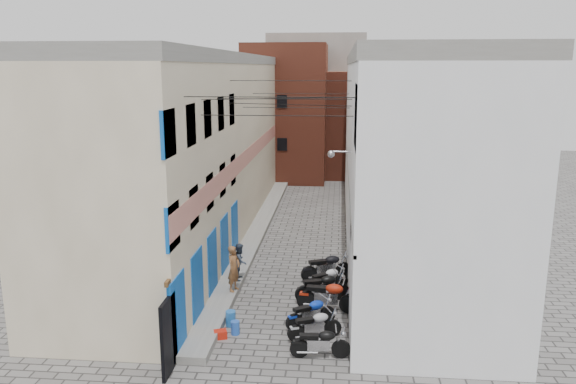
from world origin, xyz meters
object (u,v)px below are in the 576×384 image
(red_crate, at_px, (220,334))
(motorcycle_e, at_px, (322,286))
(water_jug_near, at_px, (235,328))
(motorcycle_a, at_px, (320,341))
(motorcycle_c, at_px, (311,312))
(motorcycle_g, at_px, (327,266))
(person_b, at_px, (240,261))
(motorcycle_d, at_px, (328,294))
(person_a, at_px, (234,268))
(motorcycle_f, at_px, (327,279))
(water_jug_far, at_px, (231,318))
(motorcycle_b, at_px, (315,324))

(red_crate, bearing_deg, motorcycle_e, 45.62)
(motorcycle_e, bearing_deg, water_jug_near, -60.55)
(motorcycle_a, bearing_deg, motorcycle_c, -172.68)
(motorcycle_g, bearing_deg, person_b, -99.56)
(motorcycle_d, distance_m, red_crate, 4.07)
(motorcycle_a, relative_size, person_a, 1.03)
(motorcycle_a, xyz_separation_m, motorcycle_e, (-0.07, 4.08, 0.07))
(motorcycle_f, distance_m, red_crate, 5.21)
(motorcycle_f, xyz_separation_m, water_jug_far, (-3.10, -3.16, -0.28))
(motorcycle_b, distance_m, motorcycle_g, 5.01)
(motorcycle_a, xyz_separation_m, motorcycle_b, (-0.21, 1.13, -0.00))
(person_a, xyz_separation_m, person_b, (0.02, 1.20, -0.14))
(motorcycle_d, xyz_separation_m, motorcycle_e, (-0.21, 0.86, -0.04))
(motorcycle_a, relative_size, motorcycle_f, 0.96)
(person_b, distance_m, water_jug_far, 3.66)
(motorcycle_g, bearing_deg, motorcycle_c, -27.77)
(motorcycle_a, distance_m, water_jug_near, 3.03)
(motorcycle_e, relative_size, motorcycle_f, 1.10)
(motorcycle_e, relative_size, motorcycle_g, 0.95)
(motorcycle_c, height_order, motorcycle_d, motorcycle_d)
(motorcycle_b, height_order, person_b, person_b)
(motorcycle_a, height_order, water_jug_far, motorcycle_a)
(motorcycle_a, xyz_separation_m, person_b, (-3.32, 5.38, 0.45))
(motorcycle_c, bearing_deg, water_jug_near, -105.62)
(motorcycle_b, relative_size, water_jug_far, 3.44)
(red_crate, bearing_deg, person_b, 91.92)
(person_b, bearing_deg, motorcycle_b, -143.29)
(water_jug_near, distance_m, water_jug_far, 0.63)
(motorcycle_b, xyz_separation_m, person_a, (-3.13, 3.05, 0.60))
(motorcycle_f, relative_size, person_b, 1.29)
(person_b, height_order, water_jug_near, person_b)
(motorcycle_c, distance_m, motorcycle_f, 3.01)
(motorcycle_b, bearing_deg, motorcycle_d, 147.67)
(motorcycle_e, relative_size, person_b, 1.42)
(motorcycle_d, bearing_deg, person_a, -98.75)
(person_a, distance_m, person_b, 1.21)
(motorcycle_g, relative_size, red_crate, 5.31)
(motorcycle_c, relative_size, motorcycle_d, 0.85)
(water_jug_far, relative_size, red_crate, 1.28)
(water_jug_far, bearing_deg, motorcycle_g, 54.93)
(water_jug_far, distance_m, red_crate, 0.91)
(motorcycle_e, bearing_deg, motorcycle_c, -25.39)
(motorcycle_b, bearing_deg, red_crate, -108.60)
(motorcycle_c, bearing_deg, water_jug_far, -119.21)
(motorcycle_c, bearing_deg, motorcycle_e, 138.80)
(person_a, relative_size, red_crate, 4.27)
(motorcycle_a, bearing_deg, motorcycle_g, 176.41)
(motorcycle_d, relative_size, person_a, 1.26)
(motorcycle_e, height_order, person_b, person_b)
(motorcycle_e, xyz_separation_m, person_b, (-3.25, 1.30, 0.38))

